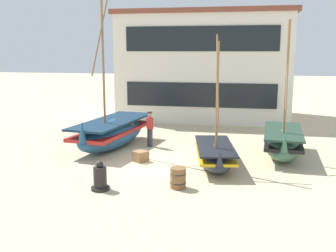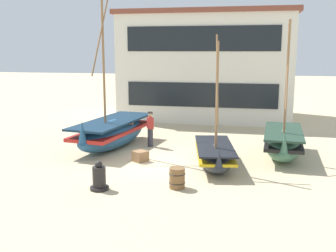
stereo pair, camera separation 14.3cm
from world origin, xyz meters
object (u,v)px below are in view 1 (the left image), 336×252
fishing_boat_centre_large (112,132)px  harbor_building_main (206,65)px  capstan_winch (100,178)px  fishing_boat_near_left (215,154)px  fishing_boat_far_right (283,142)px  cargo_crate (140,156)px  fisherman_by_hull (150,130)px  wooden_barrel (178,178)px

fishing_boat_centre_large → harbor_building_main: (3.34, 9.92, 2.80)m
capstan_winch → harbor_building_main: 16.01m
fishing_boat_near_left → fishing_boat_far_right: size_ratio=0.89×
fishing_boat_far_right → cargo_crate: size_ratio=10.87×
fishing_boat_far_right → fisherman_by_hull: fishing_boat_far_right is taller
cargo_crate → capstan_winch: bearing=-96.3°
fishing_boat_near_left → harbor_building_main: harbor_building_main is taller
fishing_boat_far_right → harbor_building_main: (-4.45, 10.11, 2.87)m
fisherman_by_hull → harbor_building_main: 9.90m
capstan_winch → wooden_barrel: size_ratio=1.40×
capstan_winch → wooden_barrel: bearing=15.0°
fishing_boat_far_right → cargo_crate: 6.16m
fishing_boat_far_right → cargo_crate: fishing_boat_far_right is taller
fishing_boat_near_left → fisherman_by_hull: size_ratio=3.06×
fisherman_by_hull → wooden_barrel: 6.03m
fishing_boat_far_right → wooden_barrel: size_ratio=8.23×
fishing_boat_centre_large → fisherman_by_hull: size_ratio=4.65×
fishing_boat_far_right → cargo_crate: bearing=-162.1°
fishing_boat_centre_large → wooden_barrel: bearing=-51.0°
fishing_boat_near_left → cargo_crate: bearing=176.8°
fishing_boat_far_right → fisherman_by_hull: 6.12m
capstan_winch → cargo_crate: (0.40, 3.59, -0.17)m
fishing_boat_centre_large → wooden_barrel: fishing_boat_centre_large is taller
fishing_boat_centre_large → capstan_winch: (1.55, -5.67, -0.35)m
fishing_boat_near_left → fishing_boat_centre_large: bearing=155.9°
cargo_crate → fishing_boat_centre_large: bearing=133.1°
fisherman_by_hull → fishing_boat_near_left: bearing=-40.0°
fisherman_by_hull → cargo_crate: fisherman_by_hull is taller
fishing_boat_near_left → wooden_barrel: size_ratio=7.35×
fishing_boat_centre_large → cargo_crate: fishing_boat_centre_large is taller
cargo_crate → fisherman_by_hull: bearing=95.1°
capstan_winch → fishing_boat_near_left: bearing=44.4°
wooden_barrel → fishing_boat_far_right: bearing=52.1°
harbor_building_main → fishing_boat_near_left: bearing=-82.0°
fisherman_by_hull → harbor_building_main: size_ratio=0.15×
capstan_winch → cargo_crate: size_ratio=1.85×
harbor_building_main → capstan_winch: bearing=-96.5°
wooden_barrel → harbor_building_main: 15.28m
fishing_boat_centre_large → harbor_building_main: 10.84m
wooden_barrel → cargo_crate: wooden_barrel is taller
fishing_boat_centre_large → capstan_winch: 5.89m
fishing_boat_centre_large → fishing_boat_far_right: bearing=-1.4°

